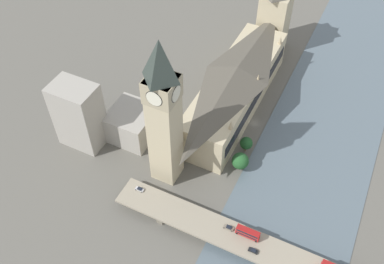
% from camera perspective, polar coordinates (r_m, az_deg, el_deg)
% --- Properties ---
extents(ground_plane, '(600.00, 600.00, 0.00)m').
position_cam_1_polar(ground_plane, '(237.13, 8.38, 1.16)').
color(ground_plane, '#605E56').
extents(river_water, '(58.28, 360.00, 0.30)m').
position_cam_1_polar(river_water, '(233.73, 16.44, -1.60)').
color(river_water, slate).
rests_on(river_water, ground_plane).
extents(parliament_hall, '(25.67, 97.36, 28.10)m').
position_cam_1_polar(parliament_hall, '(236.14, 5.87, 5.98)').
color(parliament_hall, '#C1B28E').
rests_on(parliament_hall, ground_plane).
extents(clock_tower, '(13.24, 13.24, 79.50)m').
position_cam_1_polar(clock_tower, '(181.19, -3.82, 2.62)').
color(clock_tower, '#C1B28E').
rests_on(clock_tower, ground_plane).
extents(victoria_tower, '(17.25, 17.25, 50.41)m').
position_cam_1_polar(victoria_tower, '(278.03, 10.92, 14.93)').
color(victoria_tower, '#C1B28E').
rests_on(victoria_tower, ground_plane).
extents(road_bridge, '(148.56, 14.02, 5.66)m').
position_cam_1_polar(road_bridge, '(188.00, 11.05, -15.83)').
color(road_bridge, gray).
rests_on(road_bridge, ground_plane).
extents(double_decker_bus_mid, '(10.43, 2.56, 4.79)m').
position_cam_1_polar(double_decker_bus_mid, '(186.87, 7.45, -13.18)').
color(double_decker_bus_mid, red).
rests_on(double_decker_bus_mid, road_bridge).
extents(car_northbound_mid, '(4.17, 1.79, 1.26)m').
position_cam_1_polar(car_northbound_mid, '(185.56, 8.17, -15.38)').
color(car_northbound_mid, black).
rests_on(car_northbound_mid, road_bridge).
extents(car_northbound_tail, '(4.05, 1.78, 1.30)m').
position_cam_1_polar(car_northbound_tail, '(200.94, -7.00, -7.57)').
color(car_northbound_tail, silver).
rests_on(car_northbound_tail, road_bridge).
extents(car_southbound_lead, '(4.45, 1.80, 1.38)m').
position_cam_1_polar(car_southbound_lead, '(189.48, 4.92, -12.57)').
color(car_southbound_lead, slate).
rests_on(car_southbound_lead, road_bridge).
extents(city_block_west, '(22.15, 15.61, 37.02)m').
position_cam_1_polar(city_block_west, '(220.35, -14.85, 2.19)').
color(city_block_west, '#A39E93').
rests_on(city_block_west, ground_plane).
extents(city_block_center, '(22.46, 23.25, 16.54)m').
position_cam_1_polar(city_block_center, '(225.30, -7.95, 1.14)').
color(city_block_center, '#A39E93').
rests_on(city_block_center, ground_plane).
extents(tree_embankment_near, '(8.49, 8.49, 10.47)m').
position_cam_1_polar(tree_embankment_near, '(210.73, 6.44, -3.86)').
color(tree_embankment_near, brown).
rests_on(tree_embankment_near, ground_plane).
extents(tree_embankment_mid, '(6.57, 6.57, 9.38)m').
position_cam_1_polar(tree_embankment_mid, '(218.65, 7.25, -1.49)').
color(tree_embankment_mid, brown).
rests_on(tree_embankment_mid, ground_plane).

